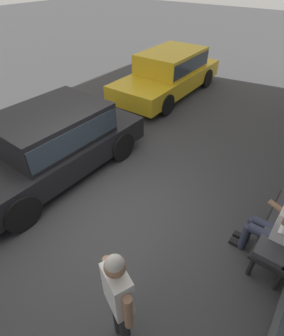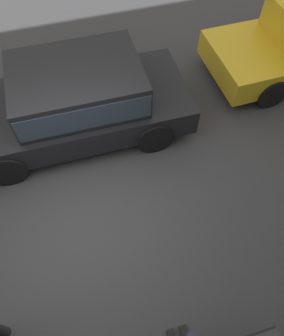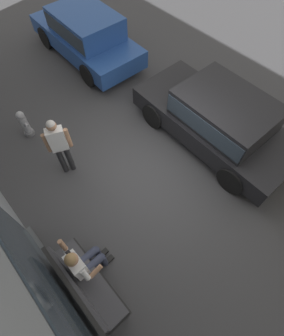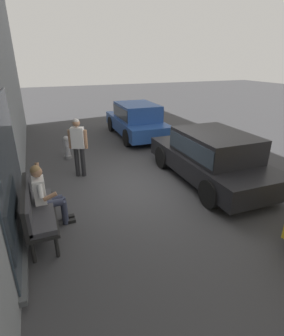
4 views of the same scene
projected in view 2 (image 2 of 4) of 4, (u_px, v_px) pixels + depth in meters
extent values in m
plane|color=#38383A|center=(82.00, 209.00, 5.52)|extent=(60.00, 60.00, 0.00)
cube|color=black|center=(185.00, 335.00, 4.45)|extent=(0.10, 0.24, 0.07)
cylinder|color=black|center=(272.00, 93.00, 6.55)|extent=(0.66, 0.19, 0.66)
cylinder|color=black|center=(234.00, 42.00, 7.43)|extent=(0.66, 0.19, 0.66)
cube|color=black|center=(73.00, 110.00, 6.03)|extent=(4.26, 1.89, 0.53)
cube|color=black|center=(77.00, 85.00, 5.56)|extent=(2.22, 1.64, 0.65)
cube|color=#28333D|center=(77.00, 85.00, 5.56)|extent=(2.18, 1.67, 0.45)
cylinder|color=black|center=(6.00, 170.00, 5.53)|extent=(0.70, 0.19, 0.69)
cylinder|color=black|center=(2.00, 98.00, 6.44)|extent=(0.70, 0.19, 0.69)
cylinder|color=black|center=(155.00, 137.00, 5.92)|extent=(0.70, 0.19, 0.69)
cylinder|color=black|center=(130.00, 74.00, 6.83)|extent=(0.70, 0.19, 0.69)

